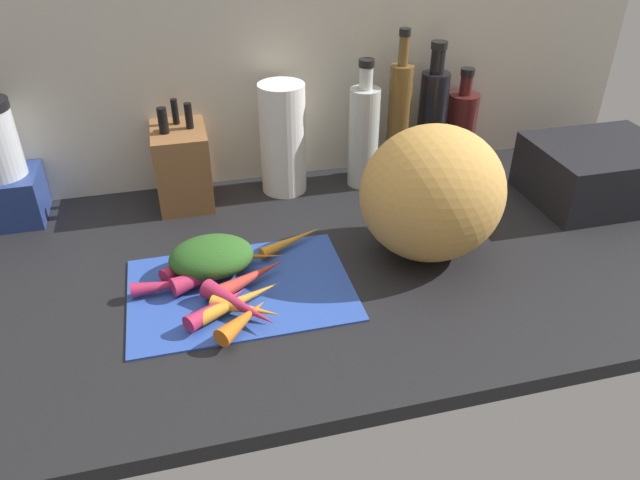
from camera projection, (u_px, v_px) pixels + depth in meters
The scene contains 25 objects.
ground_plane at pixel (330, 261), 119.76cm from camera, with size 170.00×80.00×3.00cm, color black.
wall_back at pixel (286, 49), 134.05cm from camera, with size 170.00×3.00×60.00cm, color beige.
cutting_board at pixel (241, 288), 109.19cm from camera, with size 39.88×27.95×0.80cm, color #2D51B7.
carrot_0 at pixel (243, 319), 98.82cm from camera, with size 3.29×3.29×11.18cm, color orange.
carrot_1 at pixel (252, 276), 109.06cm from camera, with size 3.02×3.02×15.16cm, color red.
carrot_2 at pixel (241, 257), 114.87cm from camera, with size 2.28×2.28×17.36cm, color orange.
carrot_3 at pixel (168, 285), 107.15cm from camera, with size 2.65×2.65×12.80cm, color #B2264C.
carrot_4 at pixel (210, 274), 109.25cm from camera, with size 3.48×3.48×14.40cm, color #B2264C.
carrot_5 at pixel (199, 256), 114.51cm from camera, with size 3.02×3.02×17.12cm, color #B2264C.
carrot_6 at pixel (218, 306), 101.85cm from camera, with size 3.09×3.09×12.81cm, color #B2264C.
carrot_7 at pixel (242, 300), 103.56cm from camera, with size 2.74×2.74×16.33cm, color orange.
carrot_8 at pixel (292, 240), 119.89cm from camera, with size 2.24×2.24×14.77cm, color orange.
carrot_9 at pixel (240, 305), 101.70cm from camera, with size 3.50×3.50×15.74cm, color #B2264C.
carrot_10 at pixel (246, 309), 101.59cm from camera, with size 2.69×2.69×12.38cm, color orange.
carrot_11 at pixel (209, 266), 111.67cm from camera, with size 2.99×2.99×12.08cm, color red.
carrot_greens_pile at pixel (211, 257), 111.20cm from camera, with size 15.57×11.98×6.59cm, color #2D6023.
winter_squash at pixel (432, 194), 112.96cm from camera, with size 27.53×25.18×26.07cm, color gold.
knife_block at pixel (182, 164), 133.36cm from camera, with size 11.55×16.81×22.78cm.
blender_appliance at pixel (2, 171), 124.63cm from camera, with size 13.05×13.05×26.39cm.
paper_towel_roll at pixel (283, 139), 135.48cm from camera, with size 10.31×10.31×25.24cm, color white.
bottle_0 at pixel (364, 135), 138.02cm from camera, with size 6.94×6.94×29.67cm.
bottle_1 at pixel (399, 120), 139.45cm from camera, with size 5.26×5.26×35.35cm.
bottle_2 at pixel (432, 120), 143.03cm from camera, with size 6.64×6.64×31.71cm.
bottle_3 at pixel (460, 128), 148.44cm from camera, with size 7.47×7.47×24.46cm.
dish_rack at pixel (598, 172), 135.30cm from camera, with size 29.31×23.50×12.90cm, color black.
Camera 1 is at (-26.13, -94.85, 66.95)cm, focal length 33.88 mm.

